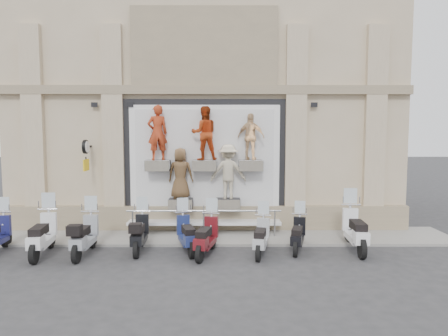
{
  "coord_description": "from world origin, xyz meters",
  "views": [
    {
      "loc": [
        0.59,
        -10.69,
        3.43
      ],
      "look_at": [
        0.65,
        1.9,
        2.3
      ],
      "focal_mm": 32.0,
      "sensor_mm": 36.0,
      "label": 1
    }
  ],
  "objects": [
    {
      "name": "scooter_b",
      "position": [
        -4.41,
        0.22,
        0.84
      ],
      "size": [
        0.87,
        2.12,
        1.67
      ],
      "primitive_type": null,
      "rotation": [
        0.0,
        0.0,
        0.13
      ],
      "color": "white",
      "rests_on": "ground"
    },
    {
      "name": "scooter_i",
      "position": [
        4.45,
        0.63,
        0.87
      ],
      "size": [
        0.79,
        2.18,
        1.73
      ],
      "primitive_type": null,
      "rotation": [
        0.0,
        0.0,
        -0.08
      ],
      "color": "white",
      "rests_on": "ground"
    },
    {
      "name": "scooter_g",
      "position": [
        1.69,
        0.28,
        0.71
      ],
      "size": [
        0.86,
        1.82,
        1.42
      ],
      "primitive_type": null,
      "rotation": [
        0.0,
        0.0,
        -0.21
      ],
      "color": "#A1A4A8",
      "rests_on": "ground"
    },
    {
      "name": "building",
      "position": [
        0.0,
        7.0,
        6.0
      ],
      "size": [
        14.0,
        8.6,
        12.0
      ],
      "primitive_type": null,
      "color": "#C7B291",
      "rests_on": "ground"
    },
    {
      "name": "scooter_c",
      "position": [
        -3.24,
        0.23,
        0.79
      ],
      "size": [
        0.61,
        1.95,
        1.58
      ],
      "primitive_type": null,
      "rotation": [
        0.0,
        0.0,
        0.02
      ],
      "color": "gray",
      "rests_on": "ground"
    },
    {
      "name": "shop_vitrine",
      "position": [
        0.06,
        2.74,
        2.42
      ],
      "size": [
        5.6,
        0.83,
        4.3
      ],
      "color": "black",
      "rests_on": "ground"
    },
    {
      "name": "guard_rail",
      "position": [
        0.0,
        2.0,
        0.47
      ],
      "size": [
        5.06,
        0.1,
        0.93
      ],
      "primitive_type": null,
      "color": "#9EA0A5",
      "rests_on": "ground"
    },
    {
      "name": "clock_sign_bracket",
      "position": [
        -3.9,
        2.47,
        2.8
      ],
      "size": [
        0.1,
        0.8,
        1.02
      ],
      "color": "black",
      "rests_on": "ground"
    },
    {
      "name": "scooter_h",
      "position": [
        2.79,
        0.62,
        0.69
      ],
      "size": [
        0.94,
        1.76,
        1.37
      ],
      "primitive_type": null,
      "rotation": [
        0.0,
        0.0,
        -0.28
      ],
      "color": "black",
      "rests_on": "ground"
    },
    {
      "name": "sidewalk",
      "position": [
        0.0,
        2.1,
        0.04
      ],
      "size": [
        16.0,
        2.2,
        0.08
      ],
      "primitive_type": "cube",
      "color": "gray",
      "rests_on": "ground"
    },
    {
      "name": "scooter_e",
      "position": [
        -0.43,
        0.54,
        0.74
      ],
      "size": [
        1.0,
        1.89,
        1.47
      ],
      "primitive_type": null,
      "rotation": [
        0.0,
        0.0,
        0.28
      ],
      "color": "navy",
      "rests_on": "ground"
    },
    {
      "name": "scooter_f",
      "position": [
        0.15,
        0.21,
        0.76
      ],
      "size": [
        0.95,
        1.94,
        1.51
      ],
      "primitive_type": null,
      "rotation": [
        0.0,
        0.0,
        -0.23
      ],
      "color": "#560E14",
      "rests_on": "ground"
    },
    {
      "name": "ground",
      "position": [
        0.0,
        0.0,
        0.0
      ],
      "size": [
        90.0,
        90.0,
        0.0
      ],
      "primitive_type": "plane",
      "color": "#2F2F32",
      "rests_on": "ground"
    },
    {
      "name": "scooter_d",
      "position": [
        -1.79,
        0.61,
        0.75
      ],
      "size": [
        0.64,
        1.87,
        1.49
      ],
      "primitive_type": null,
      "rotation": [
        0.0,
        0.0,
        0.05
      ],
      "color": "black",
      "rests_on": "ground"
    }
  ]
}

